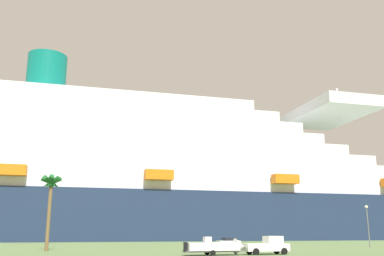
{
  "coord_description": "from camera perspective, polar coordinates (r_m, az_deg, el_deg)",
  "views": [
    {
      "loc": [
        -22.67,
        -68.86,
        2.78
      ],
      "look_at": [
        4.25,
        39.84,
        29.37
      ],
      "focal_mm": 40.76,
      "sensor_mm": 36.0,
      "label": 1
    }
  ],
  "objects": [
    {
      "name": "ground_plane",
      "position": [
        101.46,
        -1.03,
        -14.93
      ],
      "size": [
        600.0,
        600.0,
        0.0
      ],
      "primitive_type": "plane",
      "color": "#567042"
    },
    {
      "name": "cruise_ship",
      "position": [
        141.21,
        -6.35,
        -7.17
      ],
      "size": [
        266.91,
        41.04,
        65.05
      ],
      "color": "#1E2D4C",
      "rests_on": "ground_plane"
    },
    {
      "name": "pickup_truck",
      "position": [
        56.37,
        9.86,
        -14.93
      ],
      "size": [
        5.69,
        2.49,
        2.2
      ],
      "color": "white",
      "rests_on": "ground_plane"
    },
    {
      "name": "small_boat_on_trailer",
      "position": [
        53.85,
        3.46,
        -15.27
      ],
      "size": [
        8.69,
        2.43,
        2.15
      ],
      "color": "#595960",
      "rests_on": "ground_plane"
    },
    {
      "name": "palm_tree",
      "position": [
        68.09,
        -18.0,
        -7.63
      ],
      "size": [
        3.18,
        3.18,
        10.93
      ],
      "color": "brown",
      "rests_on": "ground_plane"
    },
    {
      "name": "street_lamp",
      "position": [
        85.72,
        21.99,
        -11.04
      ],
      "size": [
        0.56,
        0.56,
        7.33
      ],
      "color": "slate",
      "rests_on": "ground_plane"
    },
    {
      "name": "parked_car_white_van",
      "position": [
        86.45,
        4.81,
        -14.6
      ],
      "size": [
        4.71,
        2.72,
        1.58
      ],
      "color": "white",
      "rests_on": "ground_plane"
    }
  ]
}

